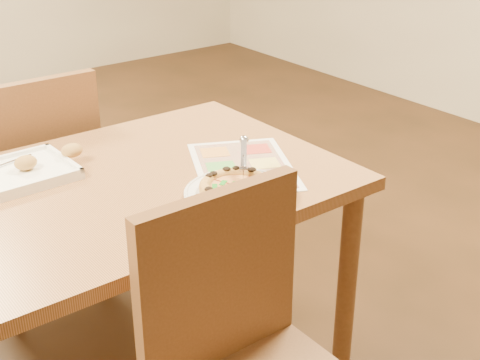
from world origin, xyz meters
TOP-DOWN VIEW (x-y plane):
  - dining_table at (0.00, 0.00)m, footprint 1.30×0.85m
  - chair_near at (0.00, -0.60)m, footprint 0.42×0.42m
  - chair_far at (-0.00, 0.60)m, footprint 0.42×0.42m
  - plate at (0.24, -0.27)m, footprint 0.33×0.33m
  - pizza at (0.24, -0.26)m, footprint 0.20×0.20m
  - pizza_cutter at (0.29, -0.23)m, footprint 0.10×0.12m
  - appetizer_tray at (-0.21, 0.20)m, footprint 0.41×0.25m
  - menu at (0.37, -0.12)m, footprint 0.43×0.48m

SIDE VIEW (x-z plane):
  - chair_near at x=0.00m, z-range 0.33..0.80m
  - chair_far at x=0.00m, z-range 0.33..0.80m
  - dining_table at x=0.00m, z-range 0.27..0.99m
  - menu at x=0.37m, z-range 0.72..0.72m
  - plate at x=0.24m, z-range 0.72..0.74m
  - appetizer_tray at x=-0.21m, z-range 0.71..0.77m
  - pizza at x=0.24m, z-range 0.73..0.76m
  - pizza_cutter at x=0.29m, z-range 0.76..0.85m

